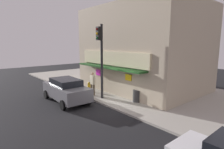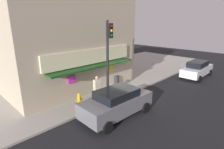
# 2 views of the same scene
# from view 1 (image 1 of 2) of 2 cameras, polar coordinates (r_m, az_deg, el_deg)

# --- Properties ---
(ground_plane) EXTENTS (52.74, 52.74, 0.00)m
(ground_plane) POSITION_cam_1_polar(r_m,az_deg,el_deg) (12.53, -1.42, -10.05)
(ground_plane) COLOR black
(sidewalk) EXTENTS (35.16, 10.71, 0.13)m
(sidewalk) POSITION_cam_1_polar(r_m,az_deg,el_deg) (16.24, 13.59, -5.50)
(sidewalk) COLOR #A39E93
(sidewalk) RESTS_ON ground_plane
(corner_building) EXTENTS (10.18, 8.29, 7.22)m
(corner_building) POSITION_cam_1_polar(r_m,az_deg,el_deg) (17.24, 9.55, 7.84)
(corner_building) COLOR tan
(corner_building) RESTS_ON sidewalk
(traffic_light) EXTENTS (0.32, 0.58, 5.45)m
(traffic_light) POSITION_cam_1_polar(r_m,az_deg,el_deg) (13.46, -3.55, 6.98)
(traffic_light) COLOR black
(traffic_light) RESTS_ON sidewalk
(fire_hydrant) EXTENTS (0.49, 0.25, 0.85)m
(fire_hydrant) POSITION_cam_1_polar(r_m,az_deg,el_deg) (16.01, -7.10, -3.77)
(fire_hydrant) COLOR gold
(fire_hydrant) RESTS_ON sidewalk
(trash_can) EXTENTS (0.56, 0.56, 0.85)m
(trash_can) POSITION_cam_1_polar(r_m,az_deg,el_deg) (13.22, 7.66, -6.57)
(trash_can) COLOR #2D2D2D
(trash_can) RESTS_ON sidewalk
(pedestrian) EXTENTS (0.60, 0.39, 1.85)m
(pedestrian) POSITION_cam_1_polar(r_m,az_deg,el_deg) (14.67, -6.01, -2.50)
(pedestrian) COLOR brown
(pedestrian) RESTS_ON sidewalk
(potted_plant_by_doorway) EXTENTS (0.54, 0.54, 0.82)m
(potted_plant_by_doorway) POSITION_cam_1_polar(r_m,az_deg,el_deg) (17.06, -3.69, -2.89)
(potted_plant_by_doorway) COLOR gray
(potted_plant_by_doorway) RESTS_ON sidewalk
(parked_car_grey) EXTENTS (4.61, 2.24, 1.68)m
(parked_car_grey) POSITION_cam_1_polar(r_m,az_deg,el_deg) (13.96, -14.00, -4.53)
(parked_car_grey) COLOR slate
(parked_car_grey) RESTS_ON ground_plane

